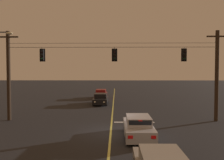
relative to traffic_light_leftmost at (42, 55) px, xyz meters
name	(u,v)px	position (x,y,z in m)	size (l,w,h in m)	color
ground_plane	(111,132)	(6.05, -3.72, -5.70)	(180.00, 180.00, 0.00)	black
lane_centre_stripe	(113,109)	(6.05, 6.02, -5.70)	(0.14, 60.00, 0.01)	#D1C64C
stop_bar_paint	(134,122)	(7.95, -0.58, -5.70)	(3.40, 0.36, 0.01)	silver
signal_span_assembly	(112,74)	(6.05, 0.02, -1.67)	(19.78, 0.32, 7.76)	#2D2116
traffic_light_leftmost	(42,55)	(0.00, 0.00, 0.00)	(0.48, 0.41, 1.22)	black
traffic_light_left_inner	(115,55)	(6.28, 0.00, 0.00)	(0.48, 0.41, 1.22)	black
traffic_light_centre	(185,55)	(12.26, 0.00, 0.00)	(0.48, 0.41, 1.22)	black
car_waiting_near_lane	(138,127)	(7.87, -4.82, -5.06)	(1.80, 4.33, 1.39)	#A5A5AD
car_oncoming_lead	(101,99)	(4.41, 9.83, -5.06)	(1.80, 4.42, 1.39)	black
car_oncoming_trailing	(101,94)	(4.01, 16.31, -5.06)	(1.80, 4.42, 1.39)	maroon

